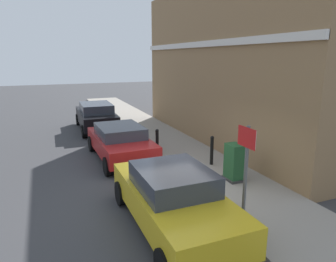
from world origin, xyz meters
name	(u,v)px	position (x,y,z in m)	size (l,w,h in m)	color
ground	(170,194)	(0.00, 0.00, 0.00)	(80.00, 80.00, 0.00)	#38383A
sidewalk	(158,137)	(1.85, 6.00, 0.07)	(2.69, 30.00, 0.15)	gray
corner_building	(260,65)	(6.28, 4.27, 3.51)	(6.26, 12.54, 7.01)	olive
car_yellow	(173,198)	(-0.62, -1.63, 0.74)	(1.88, 4.27, 1.44)	gold
car_red	(120,141)	(-0.55, 3.66, 0.71)	(2.01, 4.11, 1.32)	maroon
car_black	(96,116)	(-0.59, 8.96, 0.78)	(1.95, 4.36, 1.47)	black
utility_cabinet	(234,164)	(2.07, -0.09, 0.68)	(0.46, 0.61, 1.15)	#1E4C28
bollard_near_cabinet	(212,149)	(2.17, 1.41, 0.70)	(0.14, 0.14, 1.04)	black
bollard_far_kerb	(157,141)	(0.76, 3.13, 0.70)	(0.14, 0.14, 1.04)	black
street_sign	(246,161)	(0.79, -2.34, 1.66)	(0.08, 0.60, 2.30)	#59595B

